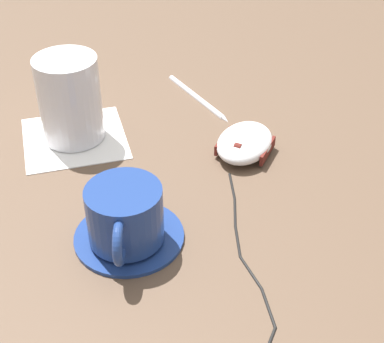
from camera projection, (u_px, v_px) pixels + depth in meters
name	position (u px, v px, depth m)	size (l,w,h in m)	color
ground_plane	(152.00, 167.00, 0.75)	(3.00, 3.00, 0.00)	brown
saucer	(129.00, 235.00, 0.64)	(0.12, 0.12, 0.01)	navy
coffee_cup	(125.00, 216.00, 0.61)	(0.08, 0.11, 0.06)	navy
computer_mouse	(245.00, 143.00, 0.77)	(0.12, 0.12, 0.03)	silver
mouse_cable	(247.00, 255.00, 0.62)	(0.11, 0.26, 0.00)	black
napkin_under_glass	(75.00, 138.00, 0.80)	(0.14, 0.14, 0.00)	white
drinking_glass	(70.00, 99.00, 0.77)	(0.08, 0.08, 0.12)	silver
pen	(198.00, 96.00, 0.89)	(0.03, 0.16, 0.01)	silver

